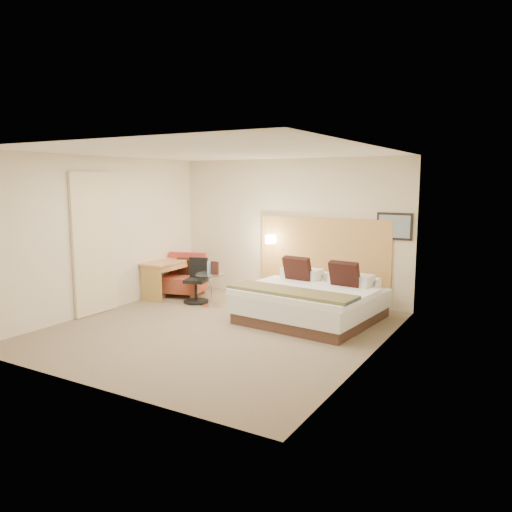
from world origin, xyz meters
The scene contains 20 objects.
floor centered at (0.00, 0.00, -0.01)m, with size 4.80×5.00×0.02m, color #7A6852.
ceiling centered at (0.00, 0.00, 2.71)m, with size 4.80×5.00×0.02m, color white.
wall_back centered at (0.00, 2.51, 1.35)m, with size 4.80×0.02×2.70m, color beige.
wall_front centered at (0.00, -2.51, 1.35)m, with size 4.80×0.02×2.70m, color beige.
wall_left centered at (-2.41, 0.00, 1.35)m, with size 0.02×5.00×2.70m, color beige.
wall_right centered at (2.41, 0.00, 1.35)m, with size 0.02×5.00×2.70m, color beige.
headboard_panel centered at (0.70, 2.47, 0.95)m, with size 2.60×0.04×1.30m, color tan.
art_frame centered at (2.02, 2.48, 1.50)m, with size 0.62×0.03×0.47m, color black.
art_canvas centered at (2.02, 2.46, 1.50)m, with size 0.54×0.01×0.39m, color gray.
lamp_arm centered at (-0.35, 2.42, 1.15)m, with size 0.02×0.02×0.12m, color silver.
lamp_shade centered at (-0.35, 2.36, 1.15)m, with size 0.15×0.15×0.15m, color #F9E8C2.
curtain centered at (-2.36, -0.25, 1.22)m, with size 0.06×0.90×2.42m, color beige.
bottle_a centered at (-0.99, 1.18, 0.71)m, with size 0.07×0.07×0.22m, color #96C0E8.
bottle_b centered at (-0.93, 1.23, 0.71)m, with size 0.07×0.07×0.22m, color #89B5D5.
menu_folder centered at (-0.84, 1.14, 0.72)m, with size 0.14×0.05×0.24m, color #351915.
bed centered at (1.04, 1.24, 0.32)m, with size 2.20×2.16×0.99m.
lounge_chair centered at (-1.92, 1.64, 0.33)m, with size 0.95×0.88×0.83m.
side_table centered at (-0.94, 1.15, 0.34)m, with size 0.55×0.55×0.60m.
desk centered at (-2.11, 1.41, 0.56)m, with size 0.56×1.16×0.71m.
desk_chair centered at (-1.35, 1.27, 0.34)m, with size 0.58×0.58×0.83m.
Camera 1 is at (4.24, -6.16, 2.27)m, focal length 35.00 mm.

